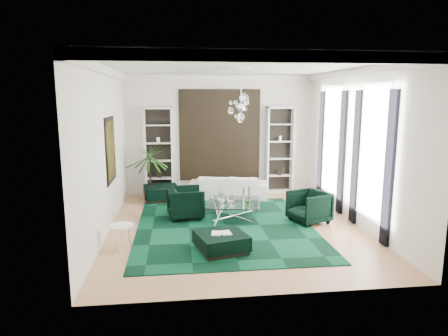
{
  "coord_description": "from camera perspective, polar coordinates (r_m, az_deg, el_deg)",
  "views": [
    {
      "loc": [
        -1.37,
        -9.28,
        3.14
      ],
      "look_at": [
        -0.21,
        0.5,
        1.35
      ],
      "focal_mm": 32.0,
      "sensor_mm": 36.0,
      "label": 1
    }
  ],
  "objects": [
    {
      "name": "chandelier",
      "position": [
        9.8,
        2.45,
        8.57
      ],
      "size": [
        0.95,
        0.95,
        0.68
      ],
      "primitive_type": null,
      "rotation": [
        0.0,
        0.0,
        0.3
      ],
      "color": "white",
      "rests_on": "ceiling"
    },
    {
      "name": "curtain_far_b",
      "position": [
        12.43,
        13.67,
        3.09
      ],
      "size": [
        0.07,
        0.3,
        3.25
      ],
      "primitive_type": "cube",
      "color": "black",
      "rests_on": "floor"
    },
    {
      "name": "curtain_near_b",
      "position": [
        10.24,
        18.31,
        1.38
      ],
      "size": [
        0.07,
        0.3,
        3.25
      ],
      "primitive_type": "cube",
      "color": "black",
      "rests_on": "floor"
    },
    {
      "name": "wall_front",
      "position": [
        6.06,
        6.44,
        -1.58
      ],
      "size": [
        6.0,
        0.02,
        3.8
      ],
      "primitive_type": "cube",
      "color": "silver",
      "rests_on": "ground"
    },
    {
      "name": "ceiling",
      "position": [
        9.41,
        1.68,
        14.35
      ],
      "size": [
        6.0,
        7.0,
        0.02
      ],
      "primitive_type": "cube",
      "color": "white",
      "rests_on": "ground"
    },
    {
      "name": "armchair_left",
      "position": [
        10.42,
        -5.49,
        -4.98
      ],
      "size": [
        0.99,
        0.96,
        0.82
      ],
      "primitive_type": "imported",
      "rotation": [
        0.0,
        0.0,
        1.68
      ],
      "color": "black",
      "rests_on": "floor"
    },
    {
      "name": "sofa",
      "position": [
        12.47,
        0.62,
        -2.66
      ],
      "size": [
        2.53,
        1.34,
        0.7
      ],
      "primitive_type": "imported",
      "rotation": [
        0.0,
        0.0,
        2.97
      ],
      "color": "silver",
      "rests_on": "floor"
    },
    {
      "name": "ceiling_medallion",
      "position": [
        9.7,
        1.41,
        13.99
      ],
      "size": [
        0.9,
        0.9,
        0.05
      ],
      "primitive_type": "cylinder",
      "color": "white",
      "rests_on": "ceiling"
    },
    {
      "name": "curtain_far_a",
      "position": [
        11.0,
        16.48,
        2.06
      ],
      "size": [
        0.07,
        0.3,
        3.25
      ],
      "primitive_type": "cube",
      "color": "black",
      "rests_on": "floor"
    },
    {
      "name": "painting",
      "position": [
        10.1,
        -15.84,
        2.54
      ],
      "size": [
        0.04,
        1.3,
        1.6
      ],
      "primitive_type": "cube",
      "color": "black",
      "rests_on": "wall_left"
    },
    {
      "name": "table_plant",
      "position": [
        10.03,
        3.53,
        -4.59
      ],
      "size": [
        0.13,
        0.1,
        0.22
      ],
      "primitive_type": "imported",
      "rotation": [
        0.0,
        0.0,
        -0.05
      ],
      "color": "#215319",
      "rests_on": "coffee_table"
    },
    {
      "name": "crown_molding",
      "position": [
        9.4,
        1.68,
        13.68
      ],
      "size": [
        6.0,
        7.0,
        0.18
      ],
      "primitive_type": null,
      "color": "white",
      "rests_on": "ceiling"
    },
    {
      "name": "window_near",
      "position": [
        9.53,
        20.55,
        2.14
      ],
      "size": [
        0.03,
        1.1,
        2.9
      ],
      "primitive_type": "cube",
      "color": "white",
      "rests_on": "wall_right"
    },
    {
      "name": "side_table",
      "position": [
        8.68,
        -14.37,
        -9.53
      ],
      "size": [
        0.63,
        0.63,
        0.49
      ],
      "primitive_type": "cylinder",
      "rotation": [
        0.0,
        0.0,
        -0.26
      ],
      "color": "white",
      "rests_on": "floor"
    },
    {
      "name": "wall_left",
      "position": [
        9.51,
        -16.65,
        2.35
      ],
      "size": [
        0.02,
        7.0,
        3.8
      ],
      "primitive_type": "cube",
      "color": "silver",
      "rests_on": "ground"
    },
    {
      "name": "shelving_right",
      "position": [
        13.14,
        7.95,
        2.55
      ],
      "size": [
        0.9,
        0.38,
        2.8
      ],
      "primitive_type": null,
      "color": "white",
      "rests_on": "floor"
    },
    {
      "name": "ottoman_front",
      "position": [
        8.29,
        -0.4,
        -10.56
      ],
      "size": [
        1.16,
        1.16,
        0.38
      ],
      "primitive_type": "cube",
      "rotation": [
        0.0,
        0.0,
        0.27
      ],
      "color": "black",
      "rests_on": "floor"
    },
    {
      "name": "wall_back",
      "position": [
        12.93,
        -0.64,
        4.76
      ],
      "size": [
        6.0,
        0.02,
        3.8
      ],
      "primitive_type": "cube",
      "color": "silver",
      "rests_on": "ground"
    },
    {
      "name": "coffee_table",
      "position": [
        10.34,
        1.4,
        -6.09
      ],
      "size": [
        1.57,
        1.57,
        0.46
      ],
      "primitive_type": null,
      "rotation": [
        0.0,
        0.0,
        -0.19
      ],
      "color": "white",
      "rests_on": "floor"
    },
    {
      "name": "curtain_near_a",
      "position": [
        8.87,
        22.53,
        -0.18
      ],
      "size": [
        0.07,
        0.3,
        3.25
      ],
      "primitive_type": "cube",
      "color": "black",
      "rests_on": "floor"
    },
    {
      "name": "shelving_left",
      "position": [
        12.73,
        -9.31,
        2.27
      ],
      "size": [
        0.9,
        0.38,
        2.8
      ],
      "primitive_type": null,
      "color": "white",
      "rests_on": "floor"
    },
    {
      "name": "book",
      "position": [
        8.22,
        -0.4,
        -9.24
      ],
      "size": [
        0.41,
        0.27,
        0.03
      ],
      "primitive_type": "cube",
      "color": "white",
      "rests_on": "ottoman_front"
    },
    {
      "name": "tapestry",
      "position": [
        12.88,
        -0.62,
        4.74
      ],
      "size": [
        2.5,
        0.06,
        2.8
      ],
      "primitive_type": "cube",
      "color": "black",
      "rests_on": "wall_back"
    },
    {
      "name": "armchair_right",
      "position": [
        10.27,
        12.05,
        -5.45
      ],
      "size": [
        1.12,
        1.1,
        0.8
      ],
      "primitive_type": "imported",
      "rotation": [
        0.0,
        0.0,
        -1.21
      ],
      "color": "black",
      "rests_on": "floor"
    },
    {
      "name": "rug",
      "position": [
        9.78,
        0.1,
        -8.39
      ],
      "size": [
        4.2,
        5.0,
        0.02
      ],
      "primitive_type": "cube",
      "color": "black",
      "rests_on": "floor"
    },
    {
      "name": "ottoman_side",
      "position": [
        12.34,
        -8.94,
        -3.56
      ],
      "size": [
        1.14,
        1.14,
        0.44
      ],
      "primitive_type": "cube",
      "rotation": [
        0.0,
        0.0,
        0.18
      ],
      "color": "black",
      "rests_on": "floor"
    },
    {
      "name": "window_far",
      "position": [
        11.7,
        15.21,
        3.82
      ],
      "size": [
        0.03,
        1.1,
        2.9
      ],
      "primitive_type": "cube",
      "color": "white",
      "rests_on": "wall_right"
    },
    {
      "name": "wall_right",
      "position": [
        10.34,
        18.39,
        2.86
      ],
      "size": [
        0.02,
        7.0,
        3.8
      ],
      "primitive_type": "cube",
      "color": "silver",
      "rests_on": "ground"
    },
    {
      "name": "palm",
      "position": [
        12.27,
        -10.54,
        0.51
      ],
      "size": [
        1.79,
        1.79,
        2.19
      ],
      "primitive_type": null,
      "rotation": [
        0.0,
        0.0,
        -0.38
      ],
      "color": "#215319",
      "rests_on": "floor"
    },
    {
      "name": "floor",
      "position": [
        9.9,
        1.57,
        -8.29
      ],
      "size": [
        6.0,
        7.0,
        0.02
      ],
      "primitive_type": "cube",
      "color": "tan",
      "rests_on": "ground"
    }
  ]
}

